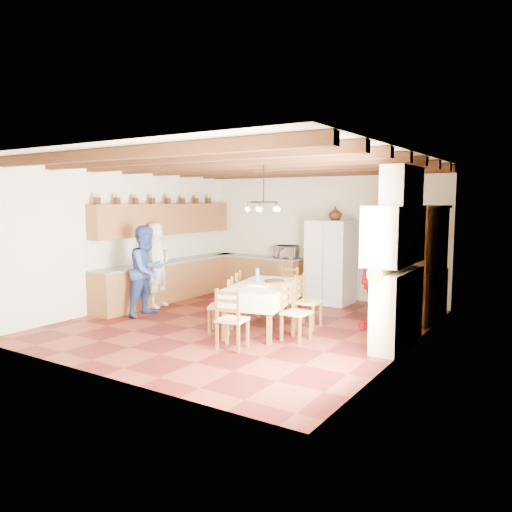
{
  "coord_description": "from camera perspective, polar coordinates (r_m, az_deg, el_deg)",
  "views": [
    {
      "loc": [
        5.09,
        -7.45,
        2.29
      ],
      "look_at": [
        0.1,
        0.3,
        1.25
      ],
      "focal_mm": 35.0,
      "sensor_mm": 36.0,
      "label": 1
    }
  ],
  "objects": [
    {
      "name": "floor",
      "position": [
        9.31,
        -1.53,
        -7.87
      ],
      "size": [
        6.0,
        6.5,
        0.02
      ],
      "primitive_type": "cube",
      "color": "#461111",
      "rests_on": "ground"
    },
    {
      "name": "ceiling",
      "position": [
        9.05,
        -1.59,
        11.0
      ],
      "size": [
        6.0,
        6.5,
        0.02
      ],
      "primitive_type": "cube",
      "color": "white",
      "rests_on": "ground"
    },
    {
      "name": "wall_back",
      "position": [
        11.88,
        7.35,
        2.57
      ],
      "size": [
        6.0,
        0.02,
        3.0
      ],
      "primitive_type": "cube",
      "color": "#EAE6C9",
      "rests_on": "ground"
    },
    {
      "name": "wall_front",
      "position": [
        6.64,
        -17.63,
        -0.69
      ],
      "size": [
        6.0,
        0.02,
        3.0
      ],
      "primitive_type": "cube",
      "color": "#EAE6C9",
      "rests_on": "ground"
    },
    {
      "name": "wall_left",
      "position": [
        11.03,
        -14.59,
        2.12
      ],
      "size": [
        0.02,
        6.5,
        3.0
      ],
      "primitive_type": "cube",
      "color": "#EAE6C9",
      "rests_on": "ground"
    },
    {
      "name": "wall_right",
      "position": [
        7.78,
        17.09,
        0.33
      ],
      "size": [
        0.02,
        6.5,
        3.0
      ],
      "primitive_type": "cube",
      "color": "#EAE6C9",
      "rests_on": "ground"
    },
    {
      "name": "ceiling_beams",
      "position": [
        9.04,
        -1.59,
        10.37
      ],
      "size": [
        6.0,
        6.3,
        0.16
      ],
      "primitive_type": null,
      "color": "#38200B",
      "rests_on": "ground"
    },
    {
      "name": "lower_cabinets_left",
      "position": [
        11.68,
        -9.62,
        -2.82
      ],
      "size": [
        0.6,
        4.3,
        0.86
      ],
      "primitive_type": "cube",
      "color": "brown",
      "rests_on": "ground"
    },
    {
      "name": "lower_cabinets_back",
      "position": [
        12.48,
        0.21,
        -2.14
      ],
      "size": [
        2.3,
        0.6,
        0.86
      ],
      "primitive_type": "cube",
      "color": "brown",
      "rests_on": "ground"
    },
    {
      "name": "countertop_left",
      "position": [
        11.61,
        -9.66,
        -0.63
      ],
      "size": [
        0.62,
        4.3,
        0.04
      ],
      "primitive_type": "cube",
      "color": "slate",
      "rests_on": "lower_cabinets_left"
    },
    {
      "name": "countertop_back",
      "position": [
        12.42,
        0.22,
        -0.09
      ],
      "size": [
        2.34,
        0.62,
        0.04
      ],
      "primitive_type": "cube",
      "color": "slate",
      "rests_on": "lower_cabinets_back"
    },
    {
      "name": "backsplash_left",
      "position": [
        11.77,
        -10.71,
        1.01
      ],
      "size": [
        0.03,
        4.3,
        0.6
      ],
      "primitive_type": "cube",
      "color": "#ECE6CA",
      "rests_on": "ground"
    },
    {
      "name": "backsplash_back",
      "position": [
        12.63,
        0.91,
        1.48
      ],
      "size": [
        2.3,
        0.03,
        0.6
      ],
      "primitive_type": "cube",
      "color": "#ECE6CA",
      "rests_on": "ground"
    },
    {
      "name": "upper_cabinets",
      "position": [
        11.62,
        -10.2,
        4.16
      ],
      "size": [
        0.35,
        4.2,
        0.7
      ],
      "primitive_type": "cube",
      "color": "brown",
      "rests_on": "ground"
    },
    {
      "name": "fireplace",
      "position": [
        8.06,
        15.47,
        -0.13
      ],
      "size": [
        0.56,
        1.6,
        2.8
      ],
      "primitive_type": null,
      "color": "beige",
      "rests_on": "ground"
    },
    {
      "name": "wall_picture",
      "position": [
        11.26,
        14.46,
        3.99
      ],
      "size": [
        0.34,
        0.03,
        0.42
      ],
      "primitive_type": "cube",
      "color": "#2F2616",
      "rests_on": "ground"
    },
    {
      "name": "refrigerator",
      "position": [
        11.16,
        8.51,
        -0.67
      ],
      "size": [
        0.94,
        0.78,
        1.85
      ],
      "primitive_type": "cube",
      "rotation": [
        0.0,
        0.0,
        -0.02
      ],
      "color": "silver",
      "rests_on": "floor"
    },
    {
      "name": "hutch",
      "position": [
        9.83,
        18.76,
        -0.89
      ],
      "size": [
        0.65,
        1.26,
        2.19
      ],
      "primitive_type": null,
      "rotation": [
        0.0,
        0.0,
        -0.12
      ],
      "color": "#3C2510",
      "rests_on": "floor"
    },
    {
      "name": "dining_table",
      "position": [
        8.76,
        0.86,
        -3.77
      ],
      "size": [
        1.35,
        2.04,
        0.82
      ],
      "rotation": [
        0.0,
        0.0,
        0.22
      ],
      "color": "beige",
      "rests_on": "floor"
    },
    {
      "name": "chandelier",
      "position": [
        8.62,
        0.88,
        6.17
      ],
      "size": [
        0.47,
        0.47,
        0.03
      ],
      "primitive_type": "torus",
      "color": "black",
      "rests_on": "ground"
    },
    {
      "name": "chair_left_near",
      "position": [
        8.67,
        -4.05,
        -5.63
      ],
      "size": [
        0.54,
        0.55,
        0.96
      ],
      "primitive_type": null,
      "rotation": [
        0.0,
        0.0,
        -1.11
      ],
      "color": "brown",
      "rests_on": "floor"
    },
    {
      "name": "chair_left_far",
      "position": [
        9.41,
        -3.03,
        -4.66
      ],
      "size": [
        0.53,
        0.54,
        0.96
      ],
      "primitive_type": null,
      "rotation": [
        0.0,
        0.0,
        -1.16
      ],
      "color": "brown",
      "rests_on": "floor"
    },
    {
      "name": "chair_right_near",
      "position": [
        8.19,
        4.64,
        -6.34
      ],
      "size": [
        0.41,
        0.43,
        0.96
      ],
      "primitive_type": null,
      "rotation": [
        0.0,
        0.0,
        1.53
      ],
      "color": "brown",
      "rests_on": "floor"
    },
    {
      "name": "chair_right_far",
      "position": [
        9.04,
        6.02,
        -5.14
      ],
      "size": [
        0.42,
        0.44,
        0.96
      ],
      "primitive_type": null,
      "rotation": [
        0.0,
        0.0,
        1.63
      ],
      "color": "brown",
      "rests_on": "floor"
    },
    {
      "name": "chair_end_near",
      "position": [
        7.72,
        -2.72,
        -7.13
      ],
      "size": [
        0.48,
        0.46,
        0.96
      ],
      "primitive_type": null,
      "rotation": [
        0.0,
        0.0,
        3.31
      ],
      "color": "brown",
      "rests_on": "floor"
    },
    {
      "name": "chair_end_far",
      "position": [
        9.96,
        3.35,
        -4.05
      ],
      "size": [
        0.43,
        0.41,
        0.96
      ],
      "primitive_type": null,
      "rotation": [
        0.0,
        0.0,
        -0.01
      ],
      "color": "brown",
      "rests_on": "floor"
    },
    {
      "name": "person_man",
      "position": [
        10.86,
        -11.07,
        -1.01
      ],
      "size": [
        0.57,
        0.74,
        1.81
      ],
      "primitive_type": "imported",
      "rotation": [
        0.0,
        0.0,
        1.79
      ],
      "color": "silver",
      "rests_on": "floor"
    },
    {
      "name": "person_woman_blue",
      "position": [
        10.1,
        -12.36,
        -1.64
      ],
      "size": [
        0.71,
        0.9,
        1.79
      ],
      "primitive_type": "imported",
      "rotation": [
        0.0,
        0.0,
        1.61
      ],
      "color": "#2C438F",
      "rests_on": "floor"
    },
    {
      "name": "person_woman_red",
      "position": [
        9.04,
        13.13,
        -2.57
      ],
      "size": [
        0.83,
        1.14,
        1.8
      ],
      "primitive_type": "imported",
      "rotation": [
        0.0,
        0.0,
        -1.15
      ],
      "color": "#B01319",
      "rests_on": "floor"
    },
    {
      "name": "microwave",
      "position": [
        11.99,
        3.47,
        0.48
      ],
      "size": [
        0.6,
        0.46,
        0.3
      ],
      "primitive_type": "imported",
      "rotation": [
        0.0,
        0.0,
        0.19
      ],
      "color": "silver",
      "rests_on": "countertop_back"
    },
    {
      "name": "fridge_vase",
      "position": [
        11.04,
        9.05,
        4.83
      ],
      "size": [
        0.35,
        0.35,
        0.3
      ],
      "primitive_type": "imported",
      "rotation": [
        0.0,
        0.0,
        0.24
      ],
      "color": "#3C2510",
      "rests_on": "refrigerator"
    }
  ]
}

